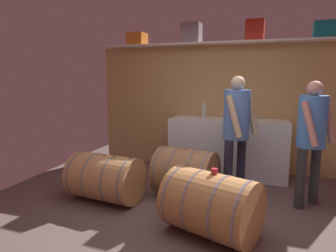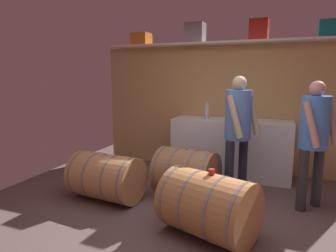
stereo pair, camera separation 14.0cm
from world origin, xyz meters
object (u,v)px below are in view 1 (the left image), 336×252
Objects in this scene: wine_barrel_near at (211,205)px; winemaker_pouring at (312,131)px; toolcase_teal at (329,30)px; wine_barrel_flank at (186,173)px; toolcase_orange at (137,39)px; wine_bottle_clear at (204,111)px; toolcase_red at (255,31)px; wine_glass at (243,114)px; visitor_tasting at (237,123)px; tasting_cup at (214,171)px; wine_barrel_far at (105,178)px; work_cabinet at (228,147)px; toolcase_grey at (191,33)px.

wine_barrel_near is 1.63m from winemaker_pouring.
wine_barrel_flank is at bearing -141.99° from toolcase_teal.
toolcase_orange reaches higher than wine_bottle_clear.
toolcase_red is (2.05, 0.00, 0.05)m from toolcase_orange.
wine_glass is 0.09× the size of visitor_tasting.
winemaker_pouring is at bearing -52.74° from toolcase_red.
winemaker_pouring is (1.54, 0.19, 0.64)m from wine_barrel_flank.
winemaker_pouring is (0.78, -1.13, -1.38)m from toolcase_red.
toolcase_red is at bearing 103.20° from wine_barrel_near.
wine_barrel_flank is (-0.51, 0.90, 0.00)m from wine_barrel_near.
wine_bottle_clear reaches higher than wine_glass.
tasting_cup reaches higher than wine_barrel_near.
wine_glass is 0.14× the size of wine_barrel_far.
toolcase_teal is 1.41× the size of wine_bottle_clear.
winemaker_pouring reaches higher than work_cabinet.
toolcase_grey is 1.63m from wine_glass.
wine_glass reaches higher than work_cabinet.
wine_barrel_flank is 1.68m from winemaker_pouring.
toolcase_teal reaches higher than visitor_tasting.
wine_glass is at bearing -94.04° from winemaker_pouring.
toolcase_grey is 5.30× the size of tasting_cup.
wine_barrel_near is (0.78, -2.22, -2.03)m from toolcase_grey.
toolcase_orange is at bearing 172.87° from work_cabinet.
toolcase_teal is 2.33m from work_cabinet.
toolcase_orange is at bearing 148.76° from wine_barrel_near.
toolcase_orange is 0.74× the size of toolcase_teal.
wine_barrel_near is at bearing -47.80° from toolcase_orange.
tasting_cup is at bearing 19.79° from wine_barrel_near.
wine_glass is 0.16× the size of wine_barrel_flank.
wine_glass reaches higher than wine_barrel_flank.
toolcase_red is 3.01m from wine_barrel_near.
work_cabinet is at bearing 93.21° from tasting_cup.
toolcase_orange reaches higher than winemaker_pouring.
tasting_cup is (-1.29, -2.22, -1.62)m from toolcase_teal.
toolcase_orange is at bearing -177.89° from toolcase_teal.
toolcase_red is 2.78m from tasting_cup.
work_cabinet is at bearing -145.55° from toolcase_red.
winemaker_pouring is at bearing 66.27° from wine_barrel_near.
toolcase_teal is at bearing 8.96° from wine_bottle_clear.
toolcase_grey is 1.03× the size of toolcase_red.
toolcase_grey is 1.12× the size of wine_bottle_clear.
tasting_cup is (0.81, -2.22, -1.67)m from toolcase_grey.
winemaker_pouring is (1.82, -1.13, -1.39)m from toolcase_grey.
toolcase_red is at bearing -177.89° from toolcase_teal.
tasting_cup is (0.11, -2.00, 0.22)m from work_cabinet.
wine_glass is (1.93, -0.23, -1.26)m from toolcase_orange.
wine_bottle_clear is 0.30× the size of wine_barrel_far.
toolcase_orange is 2.05m from toolcase_red.
wine_glass is 1.27m from winemaker_pouring.
wine_barrel_near is at bearing -93.94° from wine_glass.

